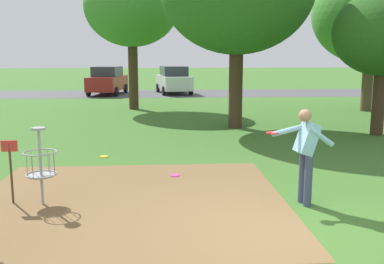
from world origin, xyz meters
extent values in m
plane|color=#3D6B28|center=(0.00, 0.00, 0.00)|extent=(160.00, 160.00, 0.00)
cube|color=brown|center=(-2.46, 1.54, 0.00)|extent=(5.63, 5.24, 0.01)
cylinder|color=#9E9EA3|center=(-4.01, 1.47, 0.68)|extent=(0.05, 0.05, 1.35)
cylinder|color=#9E9EA3|center=(-4.01, 1.47, 1.37)|extent=(0.24, 0.24, 0.04)
torus|color=#9E9EA3|center=(-4.01, 1.47, 0.95)|extent=(0.58, 0.58, 0.02)
torus|color=#9E9EA3|center=(-4.01, 1.47, 0.55)|extent=(0.55, 0.55, 0.03)
cylinder|color=#9E9EA3|center=(-4.01, 1.47, 0.53)|extent=(0.48, 0.48, 0.02)
cylinder|color=gray|center=(-3.77, 1.47, 0.75)|extent=(0.01, 0.01, 0.40)
cylinder|color=gray|center=(-3.81, 1.61, 0.75)|extent=(0.01, 0.01, 0.40)
cylinder|color=gray|center=(-3.93, 1.70, 0.75)|extent=(0.01, 0.01, 0.40)
cylinder|color=gray|center=(-4.08, 1.70, 0.75)|extent=(0.01, 0.01, 0.40)
cylinder|color=gray|center=(-4.20, 1.61, 0.75)|extent=(0.01, 0.01, 0.40)
cylinder|color=gray|center=(-4.24, 1.47, 0.75)|extent=(0.01, 0.01, 0.40)
cylinder|color=gray|center=(-4.20, 1.33, 0.75)|extent=(0.01, 0.01, 0.40)
cylinder|color=gray|center=(-4.08, 1.24, 0.75)|extent=(0.01, 0.01, 0.40)
cylinder|color=gray|center=(-3.93, 1.24, 0.75)|extent=(0.01, 0.01, 0.40)
cylinder|color=gray|center=(-3.81, 1.33, 0.75)|extent=(0.01, 0.01, 0.40)
cylinder|color=#4C3823|center=(-4.56, 1.57, 0.55)|extent=(0.04, 0.04, 1.10)
cube|color=red|center=(-4.56, 1.57, 1.05)|extent=(0.28, 0.03, 0.20)
cylinder|color=#384260|center=(0.67, 1.06, 0.46)|extent=(0.14, 0.14, 0.92)
cylinder|color=#384260|center=(0.64, 1.27, 0.46)|extent=(0.14, 0.14, 0.92)
cube|color=#84B7D1|center=(0.66, 1.16, 1.20)|extent=(0.43, 0.41, 0.60)
sphere|color=#9E7051|center=(0.60, 1.16, 1.60)|extent=(0.22, 0.22, 0.22)
cylinder|color=#84B7D1|center=(0.34, 1.28, 1.32)|extent=(0.59, 0.17, 0.21)
cylinder|color=red|center=(0.06, 1.25, 1.29)|extent=(0.22, 0.22, 0.02)
cylinder|color=#84B7D1|center=(0.86, 1.03, 1.25)|extent=(0.49, 0.15, 0.37)
cylinder|color=gold|center=(-3.39, 5.10, 0.01)|extent=(0.23, 0.23, 0.02)
cylinder|color=#E53D99|center=(-1.60, 3.16, 0.01)|extent=(0.22, 0.22, 0.02)
cylinder|color=#422D1E|center=(0.78, 9.49, 1.44)|extent=(0.49, 0.49, 2.88)
cylinder|color=#422D1E|center=(5.25, 7.75, 1.05)|extent=(0.41, 0.41, 2.11)
ellipsoid|color=#285B1E|center=(5.25, 7.75, 3.31)|extent=(3.21, 3.21, 2.73)
cylinder|color=brown|center=(7.71, 13.79, 1.21)|extent=(0.50, 0.50, 2.43)
ellipsoid|color=#428433|center=(7.71, 13.79, 4.44)|extent=(5.38, 5.38, 4.57)
cylinder|color=#422D1E|center=(-3.24, 15.25, 1.60)|extent=(0.46, 0.46, 3.20)
ellipsoid|color=#428433|center=(-3.24, 15.25, 4.87)|extent=(4.46, 4.46, 3.80)
cube|color=#4C4C51|center=(0.00, 23.71, 0.00)|extent=(36.00, 6.00, 0.01)
cube|color=maroon|center=(-5.47, 23.27, 0.75)|extent=(2.40, 4.42, 0.90)
cube|color=#2D333D|center=(-5.47, 23.27, 1.52)|extent=(1.89, 2.39, 0.64)
cylinder|color=black|center=(-6.17, 24.69, 0.30)|extent=(0.27, 0.62, 0.60)
cylinder|color=black|center=(-4.38, 24.43, 0.30)|extent=(0.27, 0.62, 0.60)
cylinder|color=black|center=(-6.55, 22.11, 0.30)|extent=(0.27, 0.62, 0.60)
cylinder|color=black|center=(-4.77, 21.85, 0.30)|extent=(0.27, 0.62, 0.60)
cube|color=silver|center=(-1.07, 23.72, 0.75)|extent=(2.43, 4.43, 0.90)
cube|color=#2D333D|center=(-1.07, 23.72, 1.52)|extent=(1.90, 2.40, 0.64)
cylinder|color=black|center=(-2.16, 24.87, 0.30)|extent=(0.27, 0.62, 0.60)
cylinder|color=black|center=(-0.39, 25.15, 0.30)|extent=(0.27, 0.62, 0.60)
cylinder|color=black|center=(-1.76, 22.30, 0.30)|extent=(0.27, 0.62, 0.60)
cylinder|color=black|center=(0.02, 22.58, 0.30)|extent=(0.27, 0.62, 0.60)
camera|label=1|loc=(-1.85, -6.20, 2.64)|focal=41.12mm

